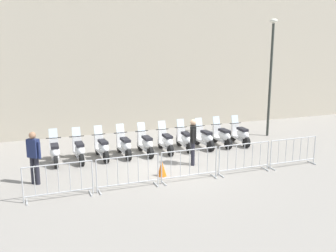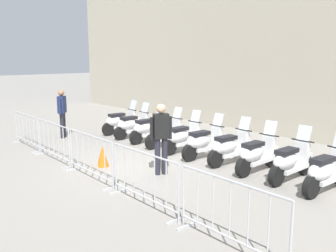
# 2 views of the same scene
# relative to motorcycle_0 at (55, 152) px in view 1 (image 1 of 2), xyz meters

# --- Properties ---
(ground_plane) EXTENTS (120.00, 120.00, 0.00)m
(ground_plane) POSITION_rel_motorcycle_0_xyz_m (3.65, -2.43, -0.45)
(ground_plane) COLOR gray
(motorcycle_0) EXTENTS (0.68, 1.71, 1.24)m
(motorcycle_0) POSITION_rel_motorcycle_0_xyz_m (0.00, 0.00, 0.00)
(motorcycle_0) COLOR black
(motorcycle_0) RESTS_ON ground
(motorcycle_1) EXTENTS (0.64, 1.72, 1.24)m
(motorcycle_1) POSITION_rel_motorcycle_0_xyz_m (0.87, -0.22, 0.00)
(motorcycle_1) COLOR black
(motorcycle_1) RESTS_ON ground
(motorcycle_2) EXTENTS (0.58, 1.73, 1.24)m
(motorcycle_2) POSITION_rel_motorcycle_0_xyz_m (1.75, -0.34, 0.00)
(motorcycle_2) COLOR black
(motorcycle_2) RESTS_ON ground
(motorcycle_3) EXTENTS (0.61, 1.72, 1.24)m
(motorcycle_3) POSITION_rel_motorcycle_0_xyz_m (2.62, -0.50, 0.00)
(motorcycle_3) COLOR black
(motorcycle_3) RESTS_ON ground
(motorcycle_4) EXTENTS (0.62, 1.72, 1.24)m
(motorcycle_4) POSITION_rel_motorcycle_0_xyz_m (3.49, -0.68, 0.00)
(motorcycle_4) COLOR black
(motorcycle_4) RESTS_ON ground
(motorcycle_5) EXTENTS (0.68, 1.71, 1.24)m
(motorcycle_5) POSITION_rel_motorcycle_0_xyz_m (4.36, -0.83, 0.00)
(motorcycle_5) COLOR black
(motorcycle_5) RESTS_ON ground
(motorcycle_6) EXTENTS (0.70, 1.71, 1.24)m
(motorcycle_6) POSITION_rel_motorcycle_0_xyz_m (5.25, -0.89, 0.00)
(motorcycle_6) COLOR black
(motorcycle_6) RESTS_ON ground
(motorcycle_7) EXTENTS (0.61, 1.72, 1.24)m
(motorcycle_7) POSITION_rel_motorcycle_0_xyz_m (6.12, -1.10, 0.00)
(motorcycle_7) COLOR black
(motorcycle_7) RESTS_ON ground
(motorcycle_8) EXTENTS (0.63, 1.72, 1.24)m
(motorcycle_8) POSITION_rel_motorcycle_0_xyz_m (7.00, -1.20, 0.00)
(motorcycle_8) COLOR black
(motorcycle_8) RESTS_ON ground
(motorcycle_9) EXTENTS (0.69, 1.71, 1.24)m
(motorcycle_9) POSITION_rel_motorcycle_0_xyz_m (7.86, -1.43, 0.00)
(motorcycle_9) COLOR black
(motorcycle_9) RESTS_ON ground
(barrier_segment_0) EXTENTS (1.98, 0.74, 1.07)m
(barrier_segment_0) POSITION_rel_motorcycle_0_xyz_m (-0.75, -3.37, 0.07)
(barrier_segment_0) COLOR #B2B5B7
(barrier_segment_0) RESTS_ON ground
(barrier_segment_1) EXTENTS (1.98, 0.74, 1.07)m
(barrier_segment_1) POSITION_rel_motorcycle_0_xyz_m (1.31, -3.71, 0.07)
(barrier_segment_1) COLOR #B2B5B7
(barrier_segment_1) RESTS_ON ground
(barrier_segment_2) EXTENTS (1.98, 0.74, 1.07)m
(barrier_segment_2) POSITION_rel_motorcycle_0_xyz_m (3.37, -4.06, 0.07)
(barrier_segment_2) COLOR #B2B5B7
(barrier_segment_2) RESTS_ON ground
(barrier_segment_3) EXTENTS (1.98, 0.74, 1.07)m
(barrier_segment_3) POSITION_rel_motorcycle_0_xyz_m (5.43, -4.40, 0.07)
(barrier_segment_3) COLOR #B2B5B7
(barrier_segment_3) RESTS_ON ground
(barrier_segment_4) EXTENTS (1.98, 0.74, 1.07)m
(barrier_segment_4) POSITION_rel_motorcycle_0_xyz_m (7.49, -4.75, 0.07)
(barrier_segment_4) COLOR #B2B5B7
(barrier_segment_4) RESTS_ON ground
(street_lamp) EXTENTS (0.36, 0.36, 5.57)m
(street_lamp) POSITION_rel_motorcycle_0_xyz_m (10.15, -0.80, 2.92)
(street_lamp) COLOR #2D332D
(street_lamp) RESTS_ON ground
(officer_near_row_end) EXTENTS (0.39, 0.45, 1.73)m
(officer_near_row_end) POSITION_rel_motorcycle_0_xyz_m (-1.09, -1.80, 0.53)
(officer_near_row_end) COLOR #23232D
(officer_near_row_end) RESTS_ON ground
(officer_mid_plaza) EXTENTS (0.38, 0.47, 1.73)m
(officer_mid_plaza) POSITION_rel_motorcycle_0_xyz_m (4.41, -2.73, 0.53)
(officer_mid_plaza) COLOR #23232D
(officer_mid_plaza) RESTS_ON ground
(traffic_cone) EXTENTS (0.32, 0.32, 0.55)m
(traffic_cone) POSITION_rel_motorcycle_0_xyz_m (2.80, -3.22, -0.18)
(traffic_cone) COLOR orange
(traffic_cone) RESTS_ON ground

